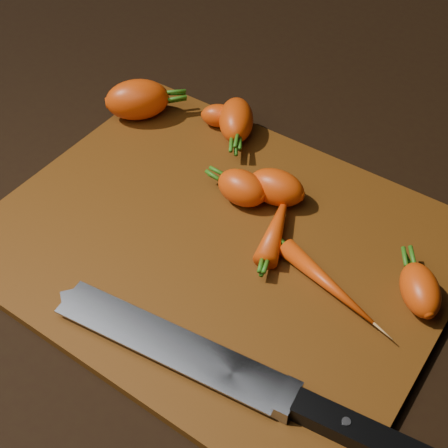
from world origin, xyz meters
The scene contains 11 objects.
ground centered at (0.00, 0.00, -0.01)m, with size 2.00×2.00×0.01m, color black.
cutting_board centered at (0.00, 0.00, 0.01)m, with size 0.50×0.40×0.01m, color #5E320D.
carrot_0 centered at (-0.22, 0.12, 0.04)m, with size 0.08×0.05×0.05m, color #F04A0E.
carrot_1 centered at (-0.01, 0.07, 0.03)m, with size 0.06×0.04×0.04m, color #F04A0E.
carrot_2 centered at (-0.09, 0.17, 0.03)m, with size 0.08×0.04×0.04m, color #F04A0E.
carrot_3 centered at (0.02, 0.09, 0.03)m, with size 0.07×0.04×0.04m, color #F04A0E.
carrot_4 centered at (-0.12, 0.17, 0.03)m, with size 0.05×0.03×0.03m, color #F04A0E.
carrot_5 centered at (0.21, 0.05, 0.03)m, with size 0.06×0.04×0.04m, color #F04A0E.
carrot_6 centered at (0.13, 0.01, 0.02)m, with size 0.13×0.02×0.02m, color #F04A0E.
carrot_7 centered at (0.05, 0.04, 0.03)m, with size 0.11×0.03×0.03m, color #F04A0E.
knife centered at (0.06, -0.14, 0.02)m, with size 0.39×0.08×0.02m.
Camera 1 is at (0.27, -0.38, 0.53)m, focal length 50.00 mm.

